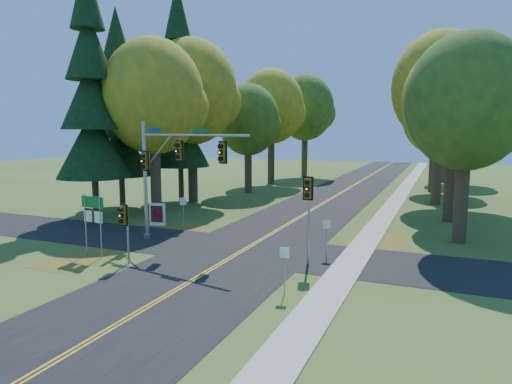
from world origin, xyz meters
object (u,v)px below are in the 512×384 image
at_px(east_signal_pole, 308,198).
at_px(info_kiosk, 157,214).
at_px(route_sign_cluster, 93,213).
at_px(traffic_mast, 168,165).

relative_size(east_signal_pole, info_kiosk, 2.80).
bearing_deg(east_signal_pole, route_sign_cluster, -167.51).
relative_size(traffic_mast, east_signal_pole, 1.76).
xyz_separation_m(east_signal_pole, info_kiosk, (-12.82, 5.28, -2.67)).
bearing_deg(traffic_mast, route_sign_cluster, -106.81).
bearing_deg(route_sign_cluster, east_signal_pole, 20.34).
xyz_separation_m(traffic_mast, info_kiosk, (-3.74, 4.11, -3.97)).
distance_m(east_signal_pole, info_kiosk, 14.12).
bearing_deg(route_sign_cluster, traffic_mast, 68.09).
relative_size(traffic_mast, route_sign_cluster, 2.35).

